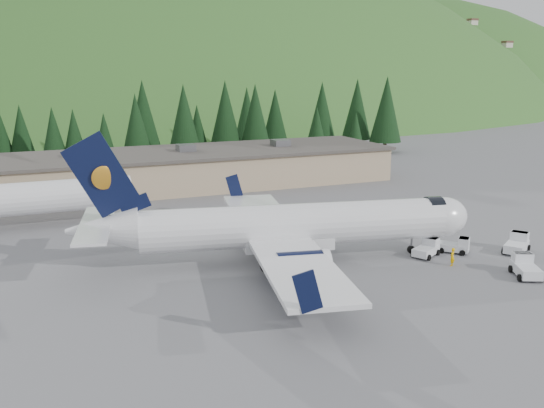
{
  "coord_description": "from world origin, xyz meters",
  "views": [
    {
      "loc": [
        -22.64,
        -47.33,
        17.3
      ],
      "look_at": [
        0.0,
        6.0,
        4.0
      ],
      "focal_mm": 40.0,
      "sensor_mm": 36.0,
      "label": 1
    }
  ],
  "objects": [
    {
      "name": "baggage_tug_b",
      "position": [
        14.78,
        -3.7,
        0.68
      ],
      "size": [
        3.01,
        3.06,
        1.53
      ],
      "rotation": [
        0.0,
        0.0,
        -0.81
      ],
      "color": "white",
      "rests_on": "ground"
    },
    {
      "name": "ground",
      "position": [
        0.0,
        0.0,
        0.0
      ],
      "size": [
        600.0,
        600.0,
        0.0
      ],
      "primitive_type": "plane",
      "color": "slate"
    },
    {
      "name": "tree_line",
      "position": [
        -3.57,
        59.94,
        7.67
      ],
      "size": [
        112.27,
        19.34,
        14.07
      ],
      "color": "black",
      "rests_on": "ground"
    },
    {
      "name": "ramp_worker",
      "position": [
        11.92,
        -6.65,
        0.81
      ],
      "size": [
        0.71,
        0.65,
        1.63
      ],
      "primitive_type": "imported",
      "rotation": [
        0.0,
        0.0,
        3.74
      ],
      "color": "#FFB700",
      "rests_on": "ground"
    },
    {
      "name": "baggage_tug_d",
      "position": [
        20.26,
        -5.78,
        0.8
      ],
      "size": [
        3.73,
        3.29,
        1.8
      ],
      "rotation": [
        0.0,
        0.0,
        0.59
      ],
      "color": "white",
      "rests_on": "ground"
    },
    {
      "name": "baggage_tug_a",
      "position": [
        11.71,
        -3.37,
        0.7
      ],
      "size": [
        3.29,
        2.76,
        1.57
      ],
      "rotation": [
        0.0,
        0.0,
        0.49
      ],
      "color": "white",
      "rests_on": "ground"
    },
    {
      "name": "hills",
      "position": [
        53.34,
        207.38,
        -82.8
      ],
      "size": [
        614.0,
        330.0,
        300.0
      ],
      "color": "#234C18",
      "rests_on": "ground"
    },
    {
      "name": "airliner",
      "position": [
        -1.05,
        0.22,
        3.23
      ],
      "size": [
        36.37,
        34.36,
        12.13
      ],
      "rotation": [
        0.0,
        0.0,
        -0.21
      ],
      "color": "white",
      "rests_on": "ground"
    },
    {
      "name": "terminal_building",
      "position": [
        -5.01,
        38.0,
        2.62
      ],
      "size": [
        71.0,
        17.0,
        6.1
      ],
      "color": "tan",
      "rests_on": "ground"
    },
    {
      "name": "baggage_tug_c",
      "position": [
        15.84,
        -11.15,
        0.8
      ],
      "size": [
        3.06,
        3.72,
        1.78
      ],
      "rotation": [
        0.0,
        0.0,
        1.12
      ],
      "color": "white",
      "rests_on": "ground"
    }
  ]
}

